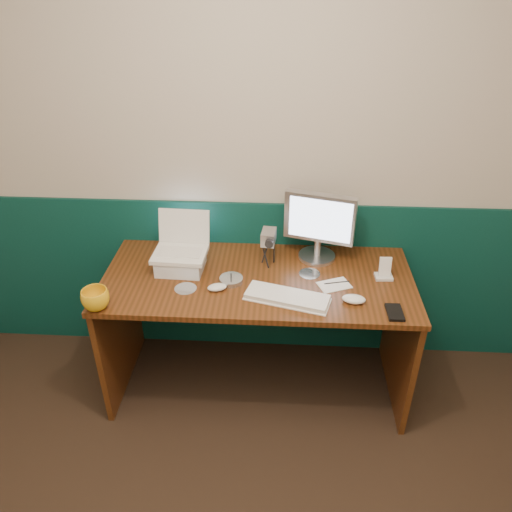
# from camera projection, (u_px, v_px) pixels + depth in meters

# --- Properties ---
(back_wall) EXTENTS (3.50, 0.04, 2.50)m
(back_wall) POSITION_uv_depth(u_px,v_px,m) (246.00, 159.00, 2.63)
(back_wall) COLOR #BCB09F
(back_wall) RESTS_ON ground
(wainscot) EXTENTS (3.48, 0.02, 1.00)m
(wainscot) POSITION_uv_depth(u_px,v_px,m) (247.00, 278.00, 3.01)
(wainscot) COLOR #07332F
(wainscot) RESTS_ON ground
(desk) EXTENTS (1.60, 0.70, 0.75)m
(desk) POSITION_uv_depth(u_px,v_px,m) (258.00, 334.00, 2.76)
(desk) COLOR #3D200B
(desk) RESTS_ON ground
(laptop_riser) EXTENTS (0.24, 0.21, 0.08)m
(laptop_riser) POSITION_uv_depth(u_px,v_px,m) (181.00, 263.00, 2.61)
(laptop_riser) COLOR silver
(laptop_riser) RESTS_ON desk
(laptop) EXTENTS (0.28, 0.22, 0.23)m
(laptop) POSITION_uv_depth(u_px,v_px,m) (178.00, 237.00, 2.53)
(laptop) COLOR white
(laptop) RESTS_ON laptop_riser
(monitor) EXTENTS (0.39, 0.20, 0.37)m
(monitor) POSITION_uv_depth(u_px,v_px,m) (319.00, 228.00, 2.64)
(monitor) COLOR #B8B8BD
(monitor) RESTS_ON desk
(keyboard) EXTENTS (0.42, 0.23, 0.02)m
(keyboard) POSITION_uv_depth(u_px,v_px,m) (287.00, 298.00, 2.40)
(keyboard) COLOR white
(keyboard) RESTS_ON desk
(mouse_right) EXTENTS (0.12, 0.08, 0.04)m
(mouse_right) POSITION_uv_depth(u_px,v_px,m) (354.00, 299.00, 2.38)
(mouse_right) COLOR white
(mouse_right) RESTS_ON desk
(mouse_left) EXTENTS (0.11, 0.08, 0.03)m
(mouse_left) POSITION_uv_depth(u_px,v_px,m) (217.00, 287.00, 2.46)
(mouse_left) COLOR white
(mouse_left) RESTS_ON desk
(mug) EXTENTS (0.14, 0.14, 0.10)m
(mug) POSITION_uv_depth(u_px,v_px,m) (95.00, 299.00, 2.32)
(mug) COLOR #ECAF16
(mug) RESTS_ON desk
(camcorder) EXTENTS (0.11, 0.15, 0.22)m
(camcorder) POSITION_uv_depth(u_px,v_px,m) (268.00, 247.00, 2.62)
(camcorder) COLOR #B9B9BE
(camcorder) RESTS_ON desk
(cd_spindle) EXTENTS (0.12, 0.12, 0.02)m
(cd_spindle) POSITION_uv_depth(u_px,v_px,m) (231.00, 280.00, 2.53)
(cd_spindle) COLOR silver
(cd_spindle) RESTS_ON desk
(cd_loose_a) EXTENTS (0.11, 0.11, 0.00)m
(cd_loose_a) POSITION_uv_depth(u_px,v_px,m) (186.00, 288.00, 2.48)
(cd_loose_a) COLOR silver
(cd_loose_a) RESTS_ON desk
(cd_loose_b) EXTENTS (0.11, 0.11, 0.00)m
(cd_loose_b) POSITION_uv_depth(u_px,v_px,m) (310.00, 274.00, 2.60)
(cd_loose_b) COLOR silver
(cd_loose_b) RESTS_ON desk
(pen) EXTENTS (0.13, 0.04, 0.01)m
(pen) POSITION_uv_depth(u_px,v_px,m) (337.00, 283.00, 2.52)
(pen) COLOR black
(pen) RESTS_ON desk
(papers) EXTENTS (0.19, 0.16, 0.00)m
(papers) POSITION_uv_depth(u_px,v_px,m) (334.00, 285.00, 2.50)
(papers) COLOR white
(papers) RESTS_ON desk
(dock) EXTENTS (0.09, 0.07, 0.02)m
(dock) POSITION_uv_depth(u_px,v_px,m) (383.00, 277.00, 2.56)
(dock) COLOR silver
(dock) RESTS_ON desk
(music_player) EXTENTS (0.06, 0.03, 0.10)m
(music_player) POSITION_uv_depth(u_px,v_px,m) (385.00, 267.00, 2.53)
(music_player) COLOR white
(music_player) RESTS_ON dock
(pda) EXTENTS (0.07, 0.12, 0.01)m
(pda) POSITION_uv_depth(u_px,v_px,m) (395.00, 312.00, 2.31)
(pda) COLOR black
(pda) RESTS_ON desk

